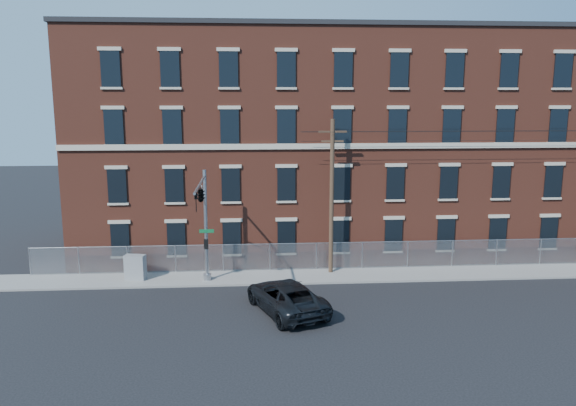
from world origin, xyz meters
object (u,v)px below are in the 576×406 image
(utility_pole_near, at_px, (332,194))
(pickup_truck, at_px, (286,297))
(traffic_signal_mast, at_px, (202,205))
(utility_cabinet, at_px, (135,267))

(utility_pole_near, height_order, pickup_truck, utility_pole_near)
(pickup_truck, bearing_deg, utility_pole_near, -138.33)
(traffic_signal_mast, xyz_separation_m, utility_pole_near, (8.00, 3.42, -0.05))
(traffic_signal_mast, xyz_separation_m, pickup_truck, (4.62, -3.04, -4.55))
(pickup_truck, relative_size, utility_cabinet, 3.85)
(traffic_signal_mast, height_order, utility_pole_near, utility_pole_near)
(traffic_signal_mast, distance_m, pickup_truck, 7.16)
(traffic_signal_mast, relative_size, utility_pole_near, 0.70)
(pickup_truck, bearing_deg, traffic_signal_mast, -54.03)
(traffic_signal_mast, distance_m, utility_cabinet, 6.96)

